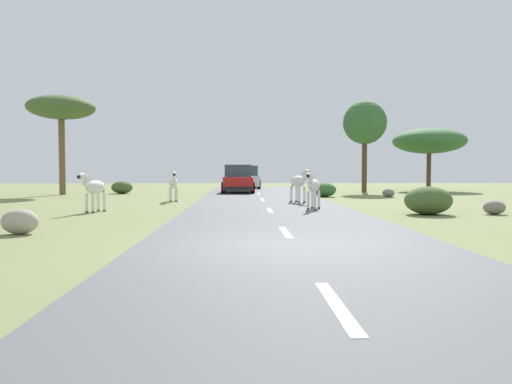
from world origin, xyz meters
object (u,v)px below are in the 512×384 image
zebra_3 (173,183)px  tree_3 (429,141)px  bush_1 (428,200)px  tree_1 (365,123)px  zebra_1 (299,182)px  bush_0 (122,187)px  car_1 (238,180)px  rock_1 (20,222)px  tree_2 (61,109)px  rock_2 (494,208)px  zebra_2 (94,188)px  car_0 (246,178)px  bush_2 (324,190)px  rock_0 (389,193)px  zebra_0 (313,186)px

zebra_3 → tree_3: tree_3 is taller
tree_3 → bush_1: tree_3 is taller
tree_1 → bush_1: bearing=-96.8°
zebra_1 → tree_1: 12.44m
zebra_3 → bush_0: zebra_3 is taller
zebra_1 → bush_0: (-9.88, 9.18, -0.56)m
car_1 → rock_1: car_1 is taller
car_1 → tree_3: bearing=-165.3°
car_1 → tree_2: 11.31m
bush_1 → rock_2: (2.18, -0.06, -0.23)m
tree_1 → zebra_2: bearing=-131.7°
car_0 → tree_2: size_ratio=0.77×
car_1 → car_0: bearing=-94.5°
car_1 → bush_0: 7.20m
bush_2 → rock_0: size_ratio=1.90×
tree_1 → rock_2: tree_1 is taller
zebra_0 → tree_3: tree_3 is taller
zebra_2 → tree_2: tree_2 is taller
zebra_3 → rock_1: zebra_3 is taller
tree_3 → rock_2: size_ratio=7.09×
zebra_1 → tree_1: (5.53, 10.56, 3.56)m
zebra_0 → tree_2: bearing=-19.7°
zebra_2 → car_0: size_ratio=0.32×
bush_0 → rock_0: bearing=-15.1°
bush_2 → zebra_0: bearing=-102.2°
car_0 → rock_0: bearing=-60.7°
zebra_1 → bush_0: size_ratio=1.16×
rock_1 → zebra_1: bearing=52.9°
tree_2 → tree_3: tree_2 is taller
zebra_3 → bush_1: 11.58m
car_0 → bush_1: 22.81m
zebra_3 → tree_1: bearing=-152.7°
zebra_1 → zebra_2: bearing=4.9°
zebra_0 → bush_0: (-9.96, 12.88, -0.49)m
zebra_2 → car_0: 21.55m
bush_2 → rock_2: 11.34m
zebra_2 → rock_1: 5.82m
zebra_3 → bush_2: size_ratio=1.20×
zebra_1 → rock_2: bearing=113.1°
rock_1 → tree_3: bearing=51.7°
bush_1 → rock_0: bearing=79.9°
zebra_1 → tree_1: size_ratio=0.25×
bush_1 → rock_0: size_ratio=2.30×
bush_1 → rock_0: 10.58m
zebra_3 → bush_1: zebra_3 is taller
zebra_1 → tree_2: (-13.07, 7.98, 4.10)m
zebra_0 → car_0: size_ratio=0.31×
tree_1 → rock_1: size_ratio=7.17×
car_1 → tree_1: 9.06m
rock_0 → rock_1: bearing=-130.9°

